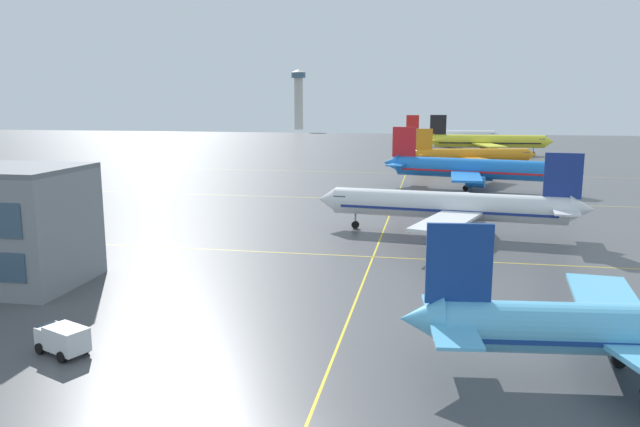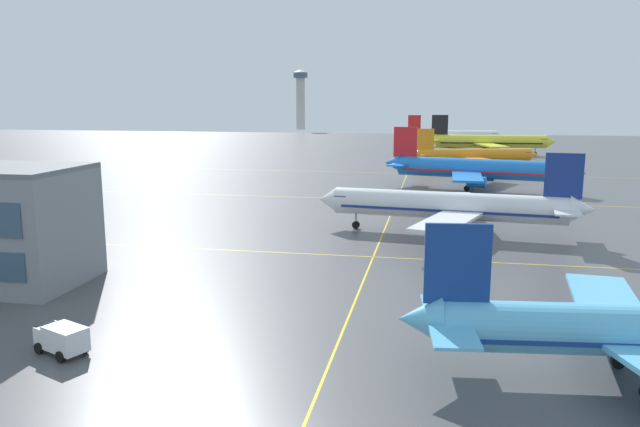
{
  "view_description": "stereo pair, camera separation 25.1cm",
  "coord_description": "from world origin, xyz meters",
  "px_view_note": "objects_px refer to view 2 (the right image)",
  "views": [
    {
      "loc": [
        6.48,
        -29.45,
        17.89
      ],
      "look_at": [
        -5.4,
        34.87,
        5.73
      ],
      "focal_mm": 34.58,
      "sensor_mm": 36.0,
      "label": 1
    },
    {
      "loc": [
        6.72,
        -29.4,
        17.89
      ],
      "look_at": [
        -5.4,
        34.87,
        5.73
      ],
      "focal_mm": 34.58,
      "sensor_mm": 36.0,
      "label": 2
    }
  ],
  "objects_px": {
    "airliner_second_row": "(450,206)",
    "airliner_far_right_stand": "(489,141)",
    "control_tower": "(301,95)",
    "airliner_far_left_stand": "(474,155)",
    "airliner_third_row": "(478,169)",
    "airliner_distant_taxiway": "(452,136)",
    "service_truck_red_van": "(61,338)"
  },
  "relations": [
    {
      "from": "airliner_distant_taxiway",
      "to": "airliner_second_row",
      "type": "bearing_deg",
      "value": -91.31
    },
    {
      "from": "control_tower",
      "to": "airliner_far_left_stand",
      "type": "bearing_deg",
      "value": -65.72
    },
    {
      "from": "airliner_far_left_stand",
      "to": "airliner_far_right_stand",
      "type": "relative_size",
      "value": 0.8
    },
    {
      "from": "airliner_far_right_stand",
      "to": "airliner_distant_taxiway",
      "type": "distance_m",
      "value": 37.93
    },
    {
      "from": "airliner_third_row",
      "to": "control_tower",
      "type": "bearing_deg",
      "value": 110.42
    },
    {
      "from": "airliner_distant_taxiway",
      "to": "service_truck_red_van",
      "type": "relative_size",
      "value": 8.5
    },
    {
      "from": "airliner_far_left_stand",
      "to": "control_tower",
      "type": "xyz_separation_m",
      "value": [
        -90.31,
        200.16,
        17.05
      ]
    },
    {
      "from": "airliner_distant_taxiway",
      "to": "control_tower",
      "type": "bearing_deg",
      "value": 125.53
    },
    {
      "from": "airliner_third_row",
      "to": "airliner_far_right_stand",
      "type": "relative_size",
      "value": 0.94
    },
    {
      "from": "airliner_third_row",
      "to": "airliner_second_row",
      "type": "bearing_deg",
      "value": -98.11
    },
    {
      "from": "airliner_far_right_stand",
      "to": "control_tower",
      "type": "xyz_separation_m",
      "value": [
        -97.27,
        157.38,
        16.22
      ]
    },
    {
      "from": "airliner_far_right_stand",
      "to": "airliner_distant_taxiway",
      "type": "bearing_deg",
      "value": 106.62
    },
    {
      "from": "airliner_second_row",
      "to": "airliner_far_right_stand",
      "type": "xyz_separation_m",
      "value": [
        14.54,
        124.78,
        0.54
      ]
    },
    {
      "from": "airliner_distant_taxiway",
      "to": "control_tower",
      "type": "xyz_separation_m",
      "value": [
        -86.43,
        121.04,
        16.55
      ]
    },
    {
      "from": "airliner_second_row",
      "to": "airliner_far_left_stand",
      "type": "distance_m",
      "value": 82.35
    },
    {
      "from": "airliner_far_right_stand",
      "to": "airliner_distant_taxiway",
      "type": "relative_size",
      "value": 1.08
    },
    {
      "from": "airliner_far_right_stand",
      "to": "service_truck_red_van",
      "type": "distance_m",
      "value": 175.4
    },
    {
      "from": "airliner_far_left_stand",
      "to": "service_truck_red_van",
      "type": "bearing_deg",
      "value": -105.57
    },
    {
      "from": "airliner_far_left_stand",
      "to": "airliner_distant_taxiway",
      "type": "bearing_deg",
      "value": 92.81
    },
    {
      "from": "service_truck_red_van",
      "to": "control_tower",
      "type": "bearing_deg",
      "value": 99.5
    },
    {
      "from": "airliner_second_row",
      "to": "airliner_far_right_stand",
      "type": "bearing_deg",
      "value": 83.35
    },
    {
      "from": "airliner_second_row",
      "to": "control_tower",
      "type": "xyz_separation_m",
      "value": [
        -82.74,
        282.16,
        16.76
      ]
    },
    {
      "from": "airliner_second_row",
      "to": "airliner_far_left_stand",
      "type": "height_order",
      "value": "airliner_second_row"
    },
    {
      "from": "airliner_third_row",
      "to": "airliner_far_right_stand",
      "type": "xyz_separation_m",
      "value": [
        8.36,
        81.41,
        0.21
      ]
    },
    {
      "from": "airliner_second_row",
      "to": "airliner_far_right_stand",
      "type": "distance_m",
      "value": 125.63
    },
    {
      "from": "airliner_third_row",
      "to": "airliner_distant_taxiway",
      "type": "height_order",
      "value": "airliner_third_row"
    },
    {
      "from": "service_truck_red_van",
      "to": "airliner_far_right_stand",
      "type": "bearing_deg",
      "value": 75.99
    },
    {
      "from": "airliner_second_row",
      "to": "airliner_third_row",
      "type": "relative_size",
      "value": 0.93
    },
    {
      "from": "airliner_third_row",
      "to": "service_truck_red_van",
      "type": "relative_size",
      "value": 8.69
    },
    {
      "from": "airliner_far_left_stand",
      "to": "control_tower",
      "type": "distance_m",
      "value": 220.25
    },
    {
      "from": "airliner_third_row",
      "to": "control_tower",
      "type": "distance_m",
      "value": 255.34
    },
    {
      "from": "airliner_third_row",
      "to": "service_truck_red_van",
      "type": "xyz_separation_m",
      "value": [
        -34.09,
        -88.75,
        -3.0
      ]
    }
  ]
}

